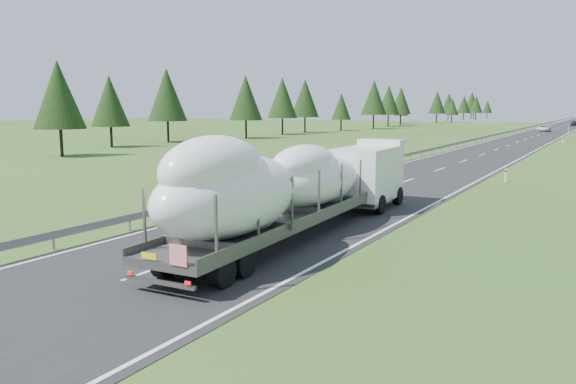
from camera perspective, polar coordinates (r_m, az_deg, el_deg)
The scene contains 8 objects.
ground at distance 19.98m, azimuth -13.37°, elevation -7.68°, with size 400.00×400.00×0.00m, color #30501A.
road_surface at distance 114.71m, azimuth 23.63°, elevation 5.16°, with size 10.00×400.00×0.02m, color black.
guardrail at distance 115.36m, azimuth 21.02°, elevation 5.62°, with size 0.10×400.00×0.76m.
highway_sign at distance 94.07m, azimuth 26.61°, elevation 5.46°, with size 0.08×0.90×2.60m.
tree_line_left at distance 139.21m, azimuth 6.25°, elevation 9.27°, with size 15.28×316.42×12.65m.
boat_truck at distance 23.52m, azimuth 0.47°, elevation 0.91°, with size 3.56×19.84×4.62m.
distant_van at distance 139.18m, azimuth 24.57°, elevation 5.90°, with size 2.49×5.40×1.50m, color silver.
distant_car_dark at distance 186.44m, azimuth 27.09°, elevation 6.24°, with size 1.85×4.61×1.57m, color black.
Camera 1 is at (13.35, -13.80, 5.53)m, focal length 35.00 mm.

